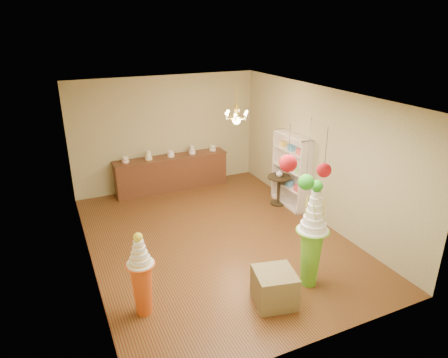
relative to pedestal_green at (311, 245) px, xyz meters
name	(u,v)px	position (x,y,z in m)	size (l,w,h in m)	color
floor	(216,239)	(-0.84, 2.07, -0.78)	(6.50, 6.50, 0.00)	#573317
ceiling	(215,95)	(-0.84, 2.07, 2.22)	(6.50, 6.50, 0.00)	white
wall_back	(167,133)	(-0.84, 5.32, 0.72)	(5.00, 0.04, 3.00)	tan
wall_front	(317,253)	(-0.84, -1.18, 0.72)	(5.00, 0.04, 3.00)	tan
wall_left	(83,193)	(-3.34, 2.07, 0.72)	(0.04, 6.50, 3.00)	tan
wall_right	(319,155)	(1.66, 2.07, 0.72)	(0.04, 6.50, 3.00)	tan
pedestal_green	(311,245)	(0.00, 0.00, 0.00)	(0.66, 0.66, 1.94)	#66BA29
pedestal_orange	(142,282)	(-2.78, 0.46, -0.21)	(0.49, 0.49, 1.42)	#DB5419
burlap_riser	(274,288)	(-0.81, -0.18, -0.49)	(0.63, 0.63, 0.57)	olive
sideboard	(172,172)	(-0.84, 5.04, -0.30)	(3.04, 0.54, 1.16)	#552D1A
shelving_unit	(291,170)	(1.50, 2.87, 0.12)	(0.33, 1.20, 1.80)	silver
round_table	(279,186)	(1.26, 3.01, -0.30)	(0.67, 0.67, 0.74)	black
vase	(279,173)	(1.26, 3.01, 0.05)	(0.16, 0.16, 0.17)	silver
pom_red_left	(288,163)	(-0.78, -0.31, 1.66)	(0.25, 0.25, 0.69)	#393529
pom_green_mid	(306,182)	(-0.31, -0.12, 1.23)	(0.25, 0.25, 1.12)	#393529
pom_red_right	(324,170)	(-0.46, -0.69, 1.64)	(0.20, 0.20, 0.69)	#393529
chandelier	(237,118)	(0.06, 3.00, 1.53)	(0.58, 0.58, 0.85)	gold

